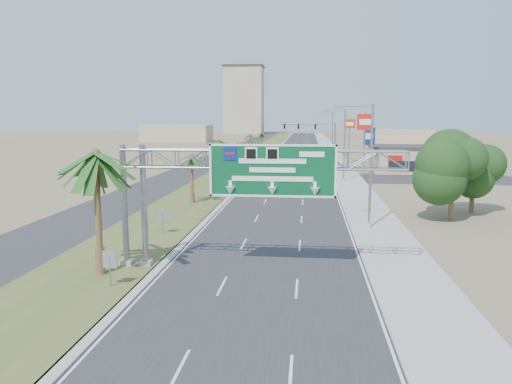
{
  "coord_description": "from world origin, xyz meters",
  "views": [
    {
      "loc": [
        2.49,
        -18.4,
        9.02
      ],
      "look_at": [
        -0.82,
        13.25,
        4.2
      ],
      "focal_mm": 35.0,
      "sensor_mm": 36.0,
      "label": 1
    }
  ],
  "objects_px": {
    "car_far": "(285,154)",
    "car_right_lane": "(319,162)",
    "pole_sign_red_near": "(365,126)",
    "pole_sign_blue": "(369,138)",
    "signal_mast": "(323,140)",
    "car_mid_lane": "(299,179)",
    "sign_gantry": "(246,169)",
    "palm_near": "(95,155)",
    "car_left_lane": "(248,181)",
    "store_building": "(427,160)",
    "pole_sign_red_far": "(349,128)"
  },
  "relations": [
    {
      "from": "store_building",
      "to": "pole_sign_red_far",
      "type": "xyz_separation_m",
      "value": [
        -11.58,
        14.53,
        4.91
      ]
    },
    {
      "from": "pole_sign_blue",
      "to": "car_far",
      "type": "bearing_deg",
      "value": 121.84
    },
    {
      "from": "palm_near",
      "to": "car_left_lane",
      "type": "relative_size",
      "value": 1.68
    },
    {
      "from": "sign_gantry",
      "to": "car_left_lane",
      "type": "distance_m",
      "value": 34.84
    },
    {
      "from": "car_right_lane",
      "to": "pole_sign_red_near",
      "type": "bearing_deg",
      "value": -59.9
    },
    {
      "from": "car_right_lane",
      "to": "pole_sign_red_near",
      "type": "distance_m",
      "value": 17.7
    },
    {
      "from": "car_mid_lane",
      "to": "pole_sign_blue",
      "type": "bearing_deg",
      "value": 68.64
    },
    {
      "from": "sign_gantry",
      "to": "signal_mast",
      "type": "bearing_deg",
      "value": 84.26
    },
    {
      "from": "pole_sign_red_near",
      "to": "pole_sign_blue",
      "type": "xyz_separation_m",
      "value": [
        2.12,
        12.11,
        -2.22
      ]
    },
    {
      "from": "store_building",
      "to": "car_mid_lane",
      "type": "bearing_deg",
      "value": -138.66
    },
    {
      "from": "signal_mast",
      "to": "car_mid_lane",
      "type": "distance_m",
      "value": 24.82
    },
    {
      "from": "car_far",
      "to": "pole_sign_red_far",
      "type": "bearing_deg",
      "value": -55.61
    },
    {
      "from": "palm_near",
      "to": "store_building",
      "type": "distance_m",
      "value": 66.04
    },
    {
      "from": "pole_sign_red_far",
      "to": "pole_sign_red_near",
      "type": "bearing_deg",
      "value": -88.84
    },
    {
      "from": "car_right_lane",
      "to": "pole_sign_blue",
      "type": "relative_size",
      "value": 0.79
    },
    {
      "from": "car_far",
      "to": "car_right_lane",
      "type": "bearing_deg",
      "value": -79.58
    },
    {
      "from": "sign_gantry",
      "to": "store_building",
      "type": "height_order",
      "value": "sign_gantry"
    },
    {
      "from": "signal_mast",
      "to": "pole_sign_blue",
      "type": "xyz_separation_m",
      "value": [
        7.83,
        -2.08,
        0.56
      ]
    },
    {
      "from": "sign_gantry",
      "to": "palm_near",
      "type": "bearing_deg",
      "value": -166.68
    },
    {
      "from": "car_mid_lane",
      "to": "car_far",
      "type": "xyz_separation_m",
      "value": [
        -4.14,
        47.58,
        -0.1
      ]
    },
    {
      "from": "signal_mast",
      "to": "pole_sign_red_near",
      "type": "xyz_separation_m",
      "value": [
        5.7,
        -14.19,
        2.77
      ]
    },
    {
      "from": "car_mid_lane",
      "to": "pole_sign_red_near",
      "type": "height_order",
      "value": "pole_sign_red_near"
    },
    {
      "from": "palm_near",
      "to": "pole_sign_blue",
      "type": "height_order",
      "value": "palm_near"
    },
    {
      "from": "car_mid_lane",
      "to": "palm_near",
      "type": "bearing_deg",
      "value": -98.27
    },
    {
      "from": "sign_gantry",
      "to": "pole_sign_blue",
      "type": "bearing_deg",
      "value": 76.8
    },
    {
      "from": "pole_sign_blue",
      "to": "signal_mast",
      "type": "bearing_deg",
      "value": 165.12
    },
    {
      "from": "sign_gantry",
      "to": "store_building",
      "type": "distance_m",
      "value": 60.77
    },
    {
      "from": "pole_sign_red_near",
      "to": "car_mid_lane",
      "type": "bearing_deg",
      "value": -133.79
    },
    {
      "from": "signal_mast",
      "to": "car_far",
      "type": "bearing_deg",
      "value": 108.87
    },
    {
      "from": "car_far",
      "to": "palm_near",
      "type": "bearing_deg",
      "value": -101.5
    },
    {
      "from": "car_far",
      "to": "pole_sign_red_near",
      "type": "bearing_deg",
      "value": -77.31
    },
    {
      "from": "pole_sign_red_far",
      "to": "car_right_lane",
      "type": "bearing_deg",
      "value": -127.78
    },
    {
      "from": "palm_near",
      "to": "pole_sign_red_near",
      "type": "xyz_separation_m",
      "value": [
        20.08,
        49.78,
        0.69
      ]
    },
    {
      "from": "signal_mast",
      "to": "car_right_lane",
      "type": "distance_m",
      "value": 4.19
    },
    {
      "from": "car_left_lane",
      "to": "car_far",
      "type": "height_order",
      "value": "car_left_lane"
    },
    {
      "from": "sign_gantry",
      "to": "signal_mast",
      "type": "distance_m",
      "value": 62.37
    },
    {
      "from": "palm_near",
      "to": "signal_mast",
      "type": "distance_m",
      "value": 65.6
    },
    {
      "from": "car_far",
      "to": "pole_sign_blue",
      "type": "height_order",
      "value": "pole_sign_blue"
    },
    {
      "from": "pole_sign_red_far",
      "to": "car_left_lane",
      "type": "bearing_deg",
      "value": -112.99
    },
    {
      "from": "car_mid_lane",
      "to": "pole_sign_red_far",
      "type": "bearing_deg",
      "value": 80.97
    },
    {
      "from": "sign_gantry",
      "to": "car_right_lane",
      "type": "bearing_deg",
      "value": 85.03
    },
    {
      "from": "store_building",
      "to": "pole_sign_red_far",
      "type": "relative_size",
      "value": 2.06
    },
    {
      "from": "sign_gantry",
      "to": "car_mid_lane",
      "type": "bearing_deg",
      "value": 86.42
    },
    {
      "from": "store_building",
      "to": "pole_sign_blue",
      "type": "height_order",
      "value": "pole_sign_blue"
    },
    {
      "from": "pole_sign_red_near",
      "to": "signal_mast",
      "type": "bearing_deg",
      "value": 111.89
    },
    {
      "from": "palm_near",
      "to": "pole_sign_blue",
      "type": "bearing_deg",
      "value": 70.27
    },
    {
      "from": "car_far",
      "to": "pole_sign_red_near",
      "type": "height_order",
      "value": "pole_sign_red_near"
    },
    {
      "from": "sign_gantry",
      "to": "pole_sign_red_far",
      "type": "distance_m",
      "value": 71.53
    },
    {
      "from": "palm_near",
      "to": "car_mid_lane",
      "type": "height_order",
      "value": "palm_near"
    },
    {
      "from": "sign_gantry",
      "to": "palm_near",
      "type": "xyz_separation_m",
      "value": [
        -8.14,
        -1.93,
        0.87
      ]
    }
  ]
}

